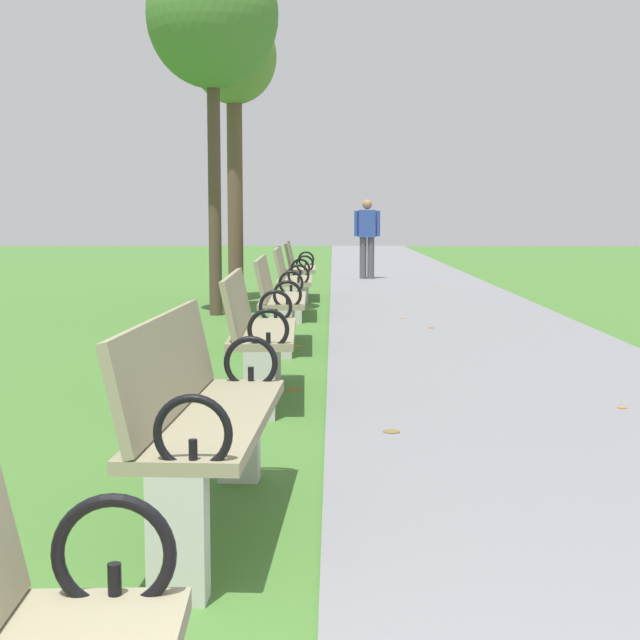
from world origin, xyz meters
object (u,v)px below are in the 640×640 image
Objects in this scene: park_bench_2 at (201,416)px; park_bench_4 at (278,299)px; pedestrian_walking at (367,234)px; tree_1 at (212,18)px; park_bench_3 at (257,331)px; tree_2 at (234,66)px; park_bench_6 at (298,268)px; park_bench_5 at (291,280)px.

park_bench_4 is (-0.00, 5.54, 0.00)m from park_bench_2.
park_bench_4 is 10.19m from pedestrian_walking.
tree_1 is 2.97× the size of pedestrian_walking.
park_bench_3 is 0.37× the size of tree_2.
tree_1 reaches higher than park_bench_2.
pedestrian_walking is at bearing 84.43° from park_bench_3.
park_bench_6 is 0.99× the size of pedestrian_walking.
park_bench_2 is 0.37× the size of tree_2.
park_bench_5 is 3.51m from tree_1.
tree_2 is 6.02m from pedestrian_walking.
tree_2 is (-0.95, 5.14, 3.06)m from park_bench_4.
park_bench_2 is at bearing -90.00° from park_bench_5.
pedestrian_walking is (1.24, 15.64, 0.44)m from park_bench_2.
park_bench_2 and park_bench_6 have the same top height.
tree_2 is (-0.95, -0.39, 3.06)m from park_bench_6.
tree_1 reaches higher than pedestrian_walking.
tree_1 is (-1.00, 5.73, 3.35)m from park_bench_3.
park_bench_3 is at bearing -83.06° from tree_2.
park_bench_5 is 0.99× the size of pedestrian_walking.
park_bench_5 is (-0.00, 2.85, 0.00)m from park_bench_4.
park_bench_2 is 0.34× the size of tree_1.
park_bench_6 is (-0.00, 2.68, 0.00)m from park_bench_5.
park_bench_6 is at bearing 90.00° from park_bench_3.
park_bench_2 is 1.00× the size of pedestrian_walking.
park_bench_2 is 2.89m from park_bench_3.
tree_2 is at bearing 96.94° from park_bench_3.
park_bench_4 is at bearing -90.00° from park_bench_6.
tree_2 is (-0.95, 7.79, 3.06)m from park_bench_3.
park_bench_5 is at bearing 90.00° from park_bench_2.
park_bench_2 is 9.30m from tree_1.
pedestrian_walking is at bearing 74.77° from park_bench_6.
tree_1 is at bearing -91.59° from tree_2.
tree_2 is at bearing -113.83° from pedestrian_walking.
park_bench_5 is 0.37× the size of tree_2.
park_bench_2 is at bearing -84.93° from tree_2.
tree_1 is at bearing -107.76° from pedestrian_walking.
tree_1 reaches higher than park_bench_6.
park_bench_3 is 1.00× the size of park_bench_5.
park_bench_3 is (-0.00, 2.89, 0.00)m from park_bench_2.
park_bench_6 is 3.23m from tree_2.
pedestrian_walking reaches higher than park_bench_5.
park_bench_4 is (-0.00, 2.65, 0.00)m from park_bench_3.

